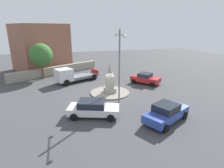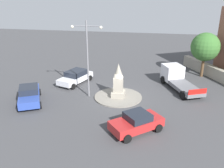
# 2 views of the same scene
# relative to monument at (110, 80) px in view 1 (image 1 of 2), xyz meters

# --- Properties ---
(ground_plane) EXTENTS (80.00, 80.00, 0.00)m
(ground_plane) POSITION_rel_monument_xyz_m (0.00, 0.00, -1.67)
(ground_plane) COLOR #424244
(traffic_island) EXTENTS (4.68, 4.68, 0.12)m
(traffic_island) POSITION_rel_monument_xyz_m (0.00, 0.00, -1.61)
(traffic_island) COLOR gray
(traffic_island) RESTS_ON ground
(monument) EXTENTS (1.24, 1.24, 3.36)m
(monument) POSITION_rel_monument_xyz_m (0.00, 0.00, 0.00)
(monument) COLOR #9E9687
(monument) RESTS_ON traffic_island
(streetlamp) EXTENTS (2.96, 0.28, 7.41)m
(streetlamp) POSITION_rel_monument_xyz_m (-2.93, -0.17, 2.79)
(streetlamp) COLOR slate
(streetlamp) RESTS_ON ground
(car_white_waiting) EXTENTS (3.18, 4.78, 1.48)m
(car_white_waiting) POSITION_rel_monument_xyz_m (-5.38, 3.03, -0.90)
(car_white_waiting) COLOR silver
(car_white_waiting) RESTS_ON ground
(car_blue_parked_right) EXTENTS (3.64, 4.78, 1.58)m
(car_blue_parked_right) POSITION_rel_monument_xyz_m (-7.98, -2.63, -0.88)
(car_blue_parked_right) COLOR #2D479E
(car_blue_parked_right) RESTS_ON ground
(car_red_approaching) EXTENTS (4.17, 3.92, 1.49)m
(car_red_approaching) POSITION_rel_monument_xyz_m (2.32, -5.78, -0.91)
(car_red_approaching) COLOR #B22323
(car_red_approaching) RESTS_ON ground
(truck_white_near_island) EXTENTS (4.33, 6.47, 2.12)m
(truck_white_near_island) POSITION_rel_monument_xyz_m (5.78, 4.11, -0.65)
(truck_white_near_island) COLOR silver
(truck_white_near_island) RESTS_ON ground
(stone_boundary_wall) EXTENTS (7.97, 14.09, 1.37)m
(stone_boundary_wall) POSITION_rel_monument_xyz_m (11.29, 6.03, -0.98)
(stone_boundary_wall) COLOR #9E9687
(stone_boundary_wall) RESTS_ON ground
(corner_building) EXTENTS (10.82, 10.90, 8.15)m
(corner_building) POSITION_rel_monument_xyz_m (16.10, 8.60, 2.41)
(corner_building) COLOR #935B47
(corner_building) RESTS_ON ground
(tree_near_wall) EXTENTS (3.36, 3.36, 5.35)m
(tree_near_wall) POSITION_rel_monument_xyz_m (9.05, 8.10, 1.98)
(tree_near_wall) COLOR brown
(tree_near_wall) RESTS_ON ground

